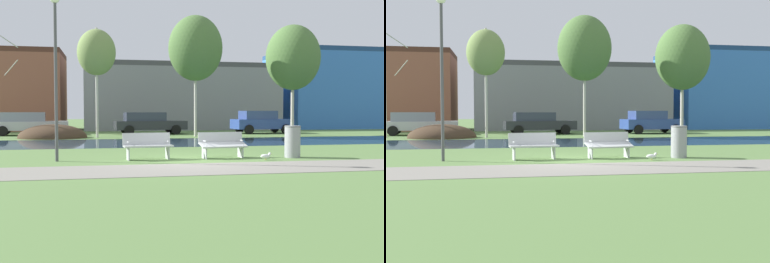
% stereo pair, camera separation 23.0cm
% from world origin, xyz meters
% --- Properties ---
extents(ground_plane, '(120.00, 120.00, 0.00)m').
position_xyz_m(ground_plane, '(0.00, 10.00, 0.00)').
color(ground_plane, '#5B7F42').
extents(paved_path_strip, '(60.00, 2.50, 0.01)m').
position_xyz_m(paved_path_strip, '(0.00, -2.04, 0.01)').
color(paved_path_strip, gray).
rests_on(paved_path_strip, ground).
extents(river_band, '(80.00, 6.01, 0.01)m').
position_xyz_m(river_band, '(0.00, 8.30, 0.00)').
color(river_band, '#2D475B').
rests_on(river_band, ground).
extents(soil_mound, '(3.96, 3.55, 1.60)m').
position_xyz_m(soil_mound, '(-5.67, 13.28, 0.00)').
color(soil_mound, '#423021').
rests_on(soil_mound, ground).
extents(bench_left, '(1.65, 0.74, 0.87)m').
position_xyz_m(bench_left, '(-1.27, 0.62, 0.47)').
color(bench_left, '#B2B5B7').
rests_on(bench_left, ground).
extents(bench_right, '(1.65, 0.74, 0.87)m').
position_xyz_m(bench_right, '(1.25, 0.62, 0.47)').
color(bench_right, '#B2B5B7').
rests_on(bench_right, ground).
extents(trash_bin, '(0.56, 0.56, 1.09)m').
position_xyz_m(trash_bin, '(3.65, 0.31, 0.56)').
color(trash_bin, gray).
rests_on(trash_bin, ground).
extents(seagull, '(0.39, 0.15, 0.24)m').
position_xyz_m(seagull, '(2.49, -0.25, 0.13)').
color(seagull, white).
rests_on(seagull, ground).
extents(streetlamp, '(0.32, 0.32, 5.27)m').
position_xyz_m(streetlamp, '(-4.15, 0.63, 3.53)').
color(streetlamp, '#4C4C51').
rests_on(streetlamp, ground).
extents(birch_left, '(2.25, 2.25, 6.44)m').
position_xyz_m(birch_left, '(-3.11, 13.01, 5.00)').
color(birch_left, beige).
rests_on(birch_left, ground).
extents(birch_center_left, '(3.32, 3.32, 7.41)m').
position_xyz_m(birch_center_left, '(2.83, 13.03, 5.41)').
color(birch_center_left, beige).
rests_on(birch_center_left, ground).
extents(birch_center, '(3.44, 3.44, 7.04)m').
position_xyz_m(birch_center, '(9.12, 12.87, 4.96)').
color(birch_center, '#BCB7A8').
rests_on(birch_center, ground).
extents(parked_van_nearest_silver, '(4.94, 2.41, 1.49)m').
position_xyz_m(parked_van_nearest_silver, '(-7.59, 16.66, 0.78)').
color(parked_van_nearest_silver, '#B2B5BC').
rests_on(parked_van_nearest_silver, ground).
extents(parked_sedan_second_dark, '(4.94, 2.44, 1.48)m').
position_xyz_m(parked_sedan_second_dark, '(0.25, 16.34, 0.78)').
color(parked_sedan_second_dark, '#282B30').
rests_on(parked_sedan_second_dark, ground).
extents(parked_hatch_third_blue, '(4.36, 2.26, 1.58)m').
position_xyz_m(parked_hatch_third_blue, '(8.13, 15.94, 0.82)').
color(parked_hatch_third_blue, '#2D4793').
rests_on(parked_hatch_third_blue, ground).
extents(building_grey_warehouse, '(16.11, 6.15, 5.52)m').
position_xyz_m(building_grey_warehouse, '(3.81, 24.08, 2.76)').
color(building_grey_warehouse, gray).
rests_on(building_grey_warehouse, ground).
extents(building_blue_store, '(13.04, 8.69, 7.04)m').
position_xyz_m(building_blue_store, '(19.58, 25.03, 3.52)').
color(building_blue_store, '#3870C6').
rests_on(building_blue_store, ground).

